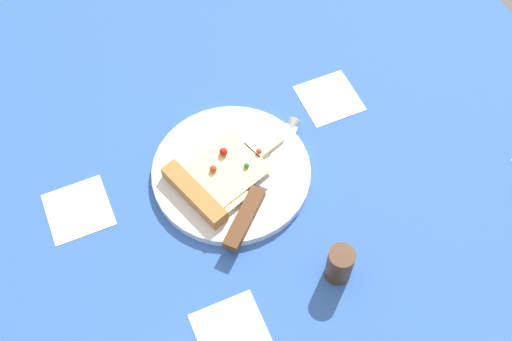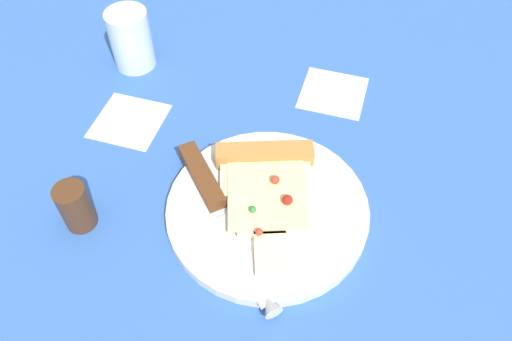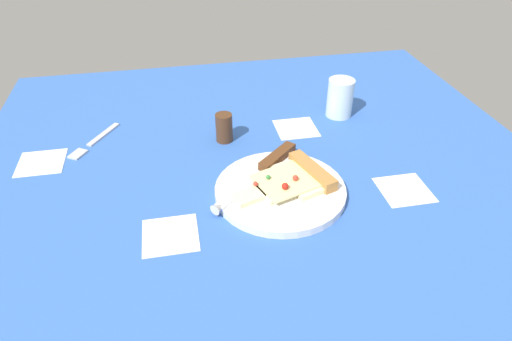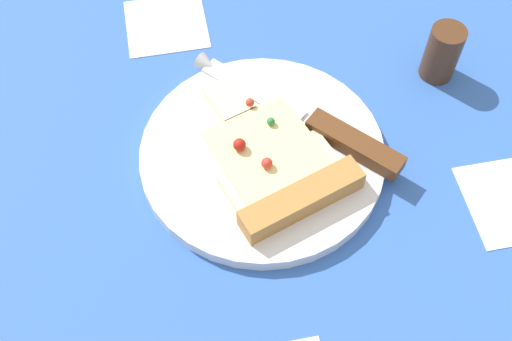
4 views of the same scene
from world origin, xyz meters
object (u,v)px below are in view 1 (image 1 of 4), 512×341
at_px(plate, 231,172).
at_px(knife, 257,193).
at_px(pepper_shaker, 340,264).
at_px(pizza_slice, 217,177).

height_order(plate, knife, knife).
xyz_separation_m(plate, pepper_shaker, (0.20, 0.07, 0.02)).
bearing_deg(pepper_shaker, knife, -159.69).
relative_size(knife, pepper_shaker, 3.05).
height_order(plate, pepper_shaker, pepper_shaker).
bearing_deg(plate, pepper_shaker, 19.81).
bearing_deg(knife, pepper_shaker, -22.57).
bearing_deg(pepper_shaker, pizza_slice, -153.37).
distance_m(pizza_slice, knife, 0.06).
bearing_deg(pizza_slice, plate, 89.66).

